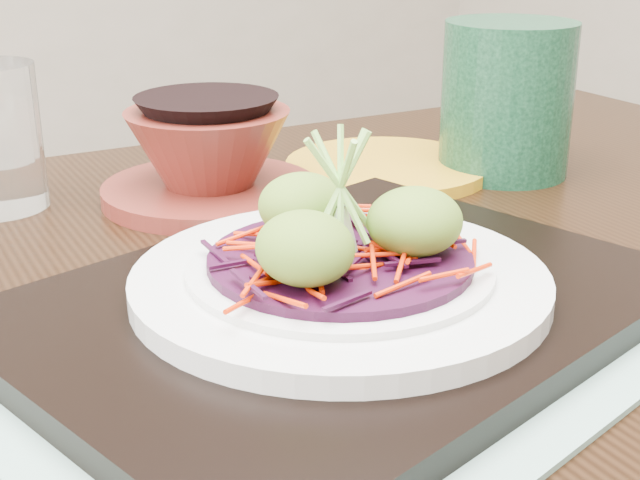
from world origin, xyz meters
TOP-DOWN VIEW (x-y plane):
  - dining_table at (-0.01, -0.05)m, footprint 1.32×0.94m
  - placemat at (-0.00, -0.08)m, footprint 0.47×0.40m
  - serving_tray at (-0.00, -0.08)m, footprint 0.41×0.34m
  - white_plate at (-0.00, -0.08)m, footprint 0.24×0.24m
  - cabbage_bed at (-0.00, -0.08)m, footprint 0.15×0.15m
  - carrot_julienne at (-0.00, -0.08)m, footprint 0.18×0.18m
  - guacamole_scoops at (-0.00, -0.08)m, footprint 0.13×0.11m
  - scallion_garnish at (-0.00, -0.08)m, footprint 0.05×0.05m
  - terracotta_bowl_set at (0.04, 0.17)m, footprint 0.18×0.18m
  - yellow_plate at (0.21, 0.15)m, footprint 0.20×0.20m
  - green_jar at (0.30, 0.09)m, footprint 0.14×0.14m

SIDE VIEW (x-z plane):
  - dining_table at x=-0.01m, z-range 0.29..1.06m
  - placemat at x=0.00m, z-range 0.78..0.78m
  - yellow_plate at x=0.21m, z-range 0.78..0.79m
  - serving_tray at x=0.00m, z-range 0.78..0.80m
  - white_plate at x=0.00m, z-range 0.80..0.81m
  - terracotta_bowl_set at x=0.04m, z-range 0.77..0.85m
  - cabbage_bed at x=0.00m, z-range 0.82..0.82m
  - carrot_julienne at x=0.00m, z-range 0.82..0.83m
  - guacamole_scoops at x=0.00m, z-range 0.82..0.86m
  - green_jar at x=0.30m, z-range 0.78..0.91m
  - scallion_garnish at x=0.00m, z-range 0.82..0.90m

